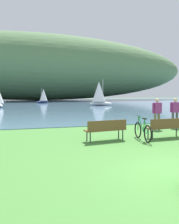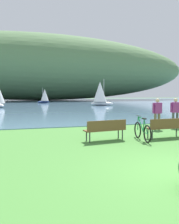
{
  "view_description": "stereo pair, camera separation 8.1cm",
  "coord_description": "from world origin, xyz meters",
  "px_view_note": "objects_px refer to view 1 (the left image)",
  "views": [
    {
      "loc": [
        -3.98,
        -4.61,
        1.95
      ],
      "look_at": [
        -0.49,
        7.07,
        1.0
      ],
      "focal_mm": 37.03,
      "sensor_mm": 36.0,
      "label": 1
    },
    {
      "loc": [
        -3.9,
        -4.64,
        1.95
      ],
      "look_at": [
        -0.49,
        7.07,
        1.0
      ],
      "focal_mm": 37.03,
      "sensor_mm": 36.0,
      "label": 2
    }
  ],
  "objects_px": {
    "bicycle_beside_path": "(143,131)",
    "person_on_the_grass": "(157,112)",
    "sailboat_mid_bay": "(43,96)",
    "person_at_shoreline": "(175,111)",
    "sailboat_far_off": "(99,93)",
    "park_bench_further_along": "(166,126)",
    "park_bench_near_camera": "(106,128)"
  },
  "relations": [
    {
      "from": "park_bench_further_along",
      "to": "sailboat_mid_bay",
      "type": "xyz_separation_m",
      "value": [
        -1.57,
        40.67,
        1.05
      ]
    },
    {
      "from": "person_on_the_grass",
      "to": "person_at_shoreline",
      "type": "bearing_deg",
      "value": 10.67
    },
    {
      "from": "sailboat_mid_bay",
      "to": "sailboat_far_off",
      "type": "height_order",
      "value": "sailboat_far_off"
    },
    {
      "from": "sailboat_mid_bay",
      "to": "park_bench_further_along",
      "type": "bearing_deg",
      "value": -87.8
    },
    {
      "from": "bicycle_beside_path",
      "to": "person_at_shoreline",
      "type": "xyz_separation_m",
      "value": [
        3.67,
        2.77,
        0.58
      ]
    },
    {
      "from": "bicycle_beside_path",
      "to": "sailboat_mid_bay",
      "type": "xyz_separation_m",
      "value": [
        -0.29,
        40.83,
        1.17
      ]
    },
    {
      "from": "person_at_shoreline",
      "to": "person_on_the_grass",
      "type": "bearing_deg",
      "value": -169.33
    },
    {
      "from": "bicycle_beside_path",
      "to": "person_at_shoreline",
      "type": "bearing_deg",
      "value": 36.98
    },
    {
      "from": "sailboat_far_off",
      "to": "person_at_shoreline",
      "type": "bearing_deg",
      "value": -98.95
    },
    {
      "from": "park_bench_further_along",
      "to": "sailboat_far_off",
      "type": "xyz_separation_m",
      "value": [
        6.31,
        27.41,
        1.57
      ]
    },
    {
      "from": "park_bench_further_along",
      "to": "person_at_shoreline",
      "type": "xyz_separation_m",
      "value": [
        2.4,
        2.6,
        0.46
      ]
    },
    {
      "from": "person_on_the_grass",
      "to": "sailboat_far_off",
      "type": "height_order",
      "value": "sailboat_far_off"
    },
    {
      "from": "person_on_the_grass",
      "to": "sailboat_mid_bay",
      "type": "distance_m",
      "value": 38.42
    },
    {
      "from": "park_bench_further_along",
      "to": "bicycle_beside_path",
      "type": "xyz_separation_m",
      "value": [
        -1.27,
        -0.17,
        -0.12
      ]
    },
    {
      "from": "park_bench_near_camera",
      "to": "bicycle_beside_path",
      "type": "xyz_separation_m",
      "value": [
        1.52,
        -0.33,
        -0.12
      ]
    },
    {
      "from": "bicycle_beside_path",
      "to": "person_at_shoreline",
      "type": "relative_size",
      "value": 1.03
    },
    {
      "from": "park_bench_further_along",
      "to": "person_on_the_grass",
      "type": "height_order",
      "value": "person_on_the_grass"
    },
    {
      "from": "person_at_shoreline",
      "to": "sailboat_far_off",
      "type": "distance_m",
      "value": 25.14
    },
    {
      "from": "park_bench_further_along",
      "to": "person_at_shoreline",
      "type": "relative_size",
      "value": 1.06
    },
    {
      "from": "person_at_shoreline",
      "to": "sailboat_far_off",
      "type": "height_order",
      "value": "sailboat_far_off"
    },
    {
      "from": "park_bench_further_along",
      "to": "sailboat_mid_bay",
      "type": "relative_size",
      "value": 0.56
    },
    {
      "from": "person_at_shoreline",
      "to": "sailboat_far_off",
      "type": "relative_size",
      "value": 0.39
    },
    {
      "from": "person_on_the_grass",
      "to": "sailboat_far_off",
      "type": "distance_m",
      "value": 25.63
    },
    {
      "from": "park_bench_near_camera",
      "to": "person_at_shoreline",
      "type": "bearing_deg",
      "value": 25.09
    },
    {
      "from": "person_at_shoreline",
      "to": "person_on_the_grass",
      "type": "xyz_separation_m",
      "value": [
        -1.36,
        -0.26,
        0.0
      ]
    },
    {
      "from": "bicycle_beside_path",
      "to": "person_on_the_grass",
      "type": "height_order",
      "value": "person_on_the_grass"
    },
    {
      "from": "person_at_shoreline",
      "to": "person_on_the_grass",
      "type": "height_order",
      "value": "same"
    },
    {
      "from": "park_bench_near_camera",
      "to": "sailboat_mid_bay",
      "type": "xyz_separation_m",
      "value": [
        1.23,
        40.5,
        1.05
      ]
    },
    {
      "from": "park_bench_near_camera",
      "to": "sailboat_mid_bay",
      "type": "relative_size",
      "value": 0.57
    },
    {
      "from": "park_bench_near_camera",
      "to": "person_at_shoreline",
      "type": "relative_size",
      "value": 1.08
    },
    {
      "from": "park_bench_further_along",
      "to": "sailboat_far_off",
      "type": "relative_size",
      "value": 0.42
    },
    {
      "from": "park_bench_near_camera",
      "to": "bicycle_beside_path",
      "type": "bearing_deg",
      "value": -12.37
    }
  ]
}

